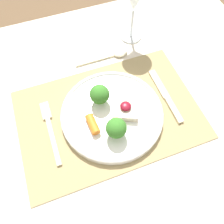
# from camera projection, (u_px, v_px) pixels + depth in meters

# --- Properties ---
(ground_plane) EXTENTS (8.00, 8.00, 0.00)m
(ground_plane) POSITION_uv_depth(u_px,v_px,m) (110.00, 173.00, 1.25)
(ground_plane) COLOR brown
(dining_table) EXTENTS (1.15, 0.92, 0.72)m
(dining_table) POSITION_uv_depth(u_px,v_px,m) (109.00, 129.00, 0.70)
(dining_table) COLOR beige
(dining_table) RESTS_ON ground_plane
(placemat) EXTENTS (0.50, 0.33, 0.00)m
(placemat) POSITION_uv_depth(u_px,v_px,m) (109.00, 114.00, 0.61)
(placemat) COLOR #9E895B
(placemat) RESTS_ON dining_table
(dinner_plate) EXTENTS (0.28, 0.28, 0.08)m
(dinner_plate) POSITION_uv_depth(u_px,v_px,m) (112.00, 113.00, 0.59)
(dinner_plate) COLOR white
(dinner_plate) RESTS_ON placemat
(fork) EXTENTS (0.02, 0.19, 0.01)m
(fork) POSITION_uv_depth(u_px,v_px,m) (50.00, 127.00, 0.59)
(fork) COLOR beige
(fork) RESTS_ON placemat
(knife) EXTENTS (0.02, 0.19, 0.01)m
(knife) POSITION_uv_depth(u_px,v_px,m) (167.00, 99.00, 0.63)
(knife) COLOR beige
(knife) RESTS_ON placemat
(spoon) EXTENTS (0.18, 0.04, 0.01)m
(spoon) POSITION_uv_depth(u_px,v_px,m) (114.00, 54.00, 0.71)
(spoon) COLOR beige
(spoon) RESTS_ON dining_table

